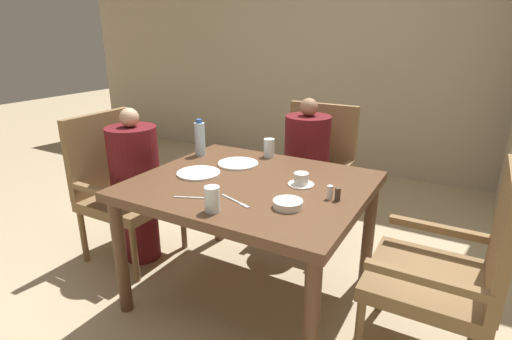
# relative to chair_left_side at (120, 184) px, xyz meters

# --- Properties ---
(ground_plane) EXTENTS (16.00, 16.00, 0.00)m
(ground_plane) POSITION_rel_chair_left_side_xyz_m (1.03, 0.00, -0.52)
(ground_plane) COLOR tan
(wall_back) EXTENTS (8.00, 0.06, 2.80)m
(wall_back) POSITION_rel_chair_left_side_xyz_m (1.03, 2.58, 0.88)
(wall_back) COLOR tan
(wall_back) RESTS_ON ground_plane
(dining_table) EXTENTS (1.23, 1.05, 0.73)m
(dining_table) POSITION_rel_chair_left_side_xyz_m (1.03, 0.00, 0.12)
(dining_table) COLOR brown
(dining_table) RESTS_ON ground_plane
(chair_left_side) EXTENTS (0.54, 0.54, 0.99)m
(chair_left_side) POSITION_rel_chair_left_side_xyz_m (0.00, 0.00, 0.00)
(chair_left_side) COLOR brown
(chair_left_side) RESTS_ON ground_plane
(diner_in_left_chair) EXTENTS (0.32, 0.32, 1.05)m
(diner_in_left_chair) POSITION_rel_chair_left_side_xyz_m (0.15, 0.00, 0.02)
(diner_in_left_chair) COLOR #5B1419
(diner_in_left_chair) RESTS_ON ground_plane
(chair_far_side) EXTENTS (0.54, 0.54, 0.99)m
(chair_far_side) POSITION_rel_chair_left_side_xyz_m (1.03, 0.95, 0.00)
(chair_far_side) COLOR brown
(chair_far_side) RESTS_ON ground_plane
(diner_in_far_chair) EXTENTS (0.32, 0.32, 1.07)m
(diner_in_far_chair) POSITION_rel_chair_left_side_xyz_m (1.03, 0.79, 0.03)
(diner_in_far_chair) COLOR #5B1419
(diner_in_far_chair) RESTS_ON ground_plane
(chair_right_side) EXTENTS (0.54, 0.54, 0.99)m
(chair_right_side) POSITION_rel_chair_left_side_xyz_m (2.06, 0.00, 0.00)
(chair_right_side) COLOR brown
(chair_right_side) RESTS_ON ground_plane
(plate_main_left) EXTENTS (0.25, 0.25, 0.01)m
(plate_main_left) POSITION_rel_chair_left_side_xyz_m (0.82, 0.21, 0.21)
(plate_main_left) COLOR white
(plate_main_left) RESTS_ON dining_table
(plate_main_right) EXTENTS (0.25, 0.25, 0.01)m
(plate_main_right) POSITION_rel_chair_left_side_xyz_m (0.71, -0.05, 0.21)
(plate_main_right) COLOR white
(plate_main_right) RESTS_ON dining_table
(teacup_with_saucer) EXTENTS (0.14, 0.14, 0.07)m
(teacup_with_saucer) POSITION_rel_chair_left_side_xyz_m (1.29, 0.08, 0.24)
(teacup_with_saucer) COLOR white
(teacup_with_saucer) RESTS_ON dining_table
(bowl_small) EXTENTS (0.14, 0.14, 0.04)m
(bowl_small) POSITION_rel_chair_left_side_xyz_m (1.35, -0.21, 0.23)
(bowl_small) COLOR white
(bowl_small) RESTS_ON dining_table
(water_bottle) EXTENTS (0.07, 0.07, 0.24)m
(water_bottle) POSITION_rel_chair_left_side_xyz_m (0.50, 0.26, 0.32)
(water_bottle) COLOR silver
(water_bottle) RESTS_ON dining_table
(glass_tall_near) EXTENTS (0.07, 0.07, 0.12)m
(glass_tall_near) POSITION_rel_chair_left_side_xyz_m (1.07, -0.42, 0.27)
(glass_tall_near) COLOR silver
(glass_tall_near) RESTS_ON dining_table
(glass_tall_mid) EXTENTS (0.07, 0.07, 0.12)m
(glass_tall_mid) POSITION_rel_chair_left_side_xyz_m (0.91, 0.45, 0.27)
(glass_tall_mid) COLOR silver
(glass_tall_mid) RESTS_ON dining_table
(salt_shaker) EXTENTS (0.03, 0.03, 0.07)m
(salt_shaker) POSITION_rel_chair_left_side_xyz_m (1.48, -0.02, 0.24)
(salt_shaker) COLOR white
(salt_shaker) RESTS_ON dining_table
(pepper_shaker) EXTENTS (0.03, 0.03, 0.07)m
(pepper_shaker) POSITION_rel_chair_left_side_xyz_m (1.52, -0.02, 0.24)
(pepper_shaker) COLOR #4C3D2D
(pepper_shaker) RESTS_ON dining_table
(fork_beside_plate) EXTENTS (0.18, 0.09, 0.00)m
(fork_beside_plate) POSITION_rel_chair_left_side_xyz_m (0.92, -0.33, 0.21)
(fork_beside_plate) COLOR silver
(fork_beside_plate) RESTS_ON dining_table
(knife_beside_plate) EXTENTS (0.20, 0.08, 0.00)m
(knife_beside_plate) POSITION_rel_chair_left_side_xyz_m (1.11, -0.27, 0.21)
(knife_beside_plate) COLOR silver
(knife_beside_plate) RESTS_ON dining_table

